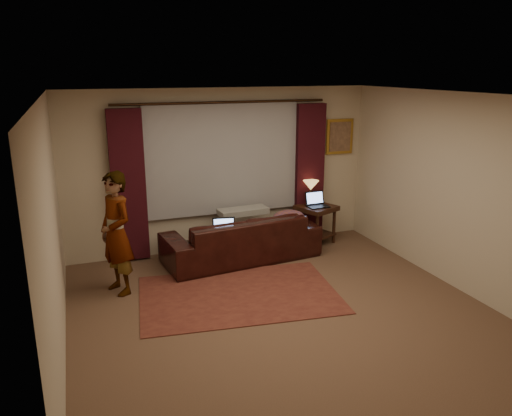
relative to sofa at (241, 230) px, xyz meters
The scene contains 20 objects.
floor 1.91m from the sofa, 92.89° to the right, with size 5.00×5.00×0.01m, color brown.
ceiling 2.81m from the sofa, 92.89° to the right, with size 5.00×5.00×0.02m, color silver.
wall_back 1.05m from the sofa, 98.10° to the left, with size 5.00×0.02×2.60m, color beige.
wall_front 4.42m from the sofa, 91.23° to the right, with size 5.00×0.02×2.60m, color beige.
wall_left 3.29m from the sofa, 144.57° to the right, with size 0.02×5.00×2.60m, color beige.
wall_right 3.14m from the sofa, 37.47° to the right, with size 0.02×5.00×2.60m, color beige.
sheer_curtain 1.18m from the sofa, 98.91° to the left, with size 2.50×0.05×1.80m, color #9999A0.
drape_left 1.82m from the sofa, 161.12° to the left, with size 0.50×0.14×2.30m, color #340C13.
drape_right 1.66m from the sofa, 21.17° to the left, with size 0.50×0.14×2.30m, color #340C13.
curtain_rod 1.98m from the sofa, 99.71° to the left, with size 0.04×0.04×3.40m, color black.
picture_frame 2.45m from the sofa, 17.30° to the left, with size 0.50×0.04×0.60m, color #B4842D.
sofa is the anchor object (origin of this frame).
throw_blanket 0.54m from the sofa, 63.97° to the left, with size 0.78×0.31×0.09m, color gray.
clothing_pile 0.80m from the sofa, ahead, with size 0.52×0.40×0.22m, color brown.
laptop_sofa 0.41m from the sofa, 147.46° to the right, with size 0.33×0.36×0.24m, color black, non-canonical shape.
area_rug 1.37m from the sofa, 110.05° to the right, with size 2.57×1.71×0.01m, color brown.
end_table 1.47m from the sofa, 11.45° to the left, with size 0.56×0.56×0.65m, color black.
tiffany_lamp 1.46m from the sofa, 15.06° to the left, with size 0.27×0.27×0.42m, color olive, non-canonical shape.
laptop_table 1.47m from the sofa, ahead, with size 0.34×0.37×0.25m, color black, non-canonical shape.
person 2.00m from the sofa, 163.60° to the right, with size 0.48×0.48×1.64m, color gray.
Camera 1 is at (-2.22, -5.10, 2.89)m, focal length 35.00 mm.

